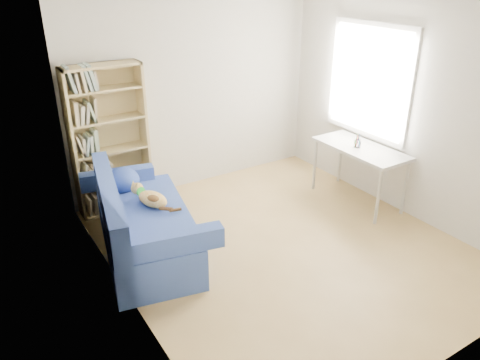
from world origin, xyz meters
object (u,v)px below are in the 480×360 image
(desk, at_px, (360,152))
(bookshelf, at_px, (110,146))
(pen_cup, at_px, (358,142))
(sofa, at_px, (141,223))

(desk, bearing_deg, bookshelf, 151.20)
(bookshelf, relative_size, pen_cup, 10.77)
(sofa, bearing_deg, pen_cup, 4.69)
(sofa, height_order, desk, sofa)
(sofa, bearing_deg, bookshelf, 97.26)
(pen_cup, bearing_deg, sofa, 172.77)
(desk, xyz_separation_m, pen_cup, (-0.04, 0.03, 0.14))
(sofa, distance_m, desk, 2.84)
(sofa, distance_m, pen_cup, 2.82)
(sofa, bearing_deg, desk, 4.18)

